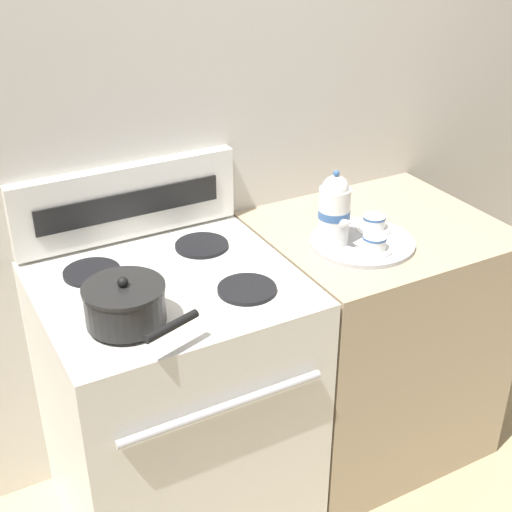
# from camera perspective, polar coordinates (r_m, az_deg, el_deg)

# --- Properties ---
(ground_plane) EXTENTS (6.00, 6.00, 0.00)m
(ground_plane) POSITION_cam_1_polar(r_m,az_deg,el_deg) (2.72, 1.88, -16.35)
(ground_plane) COLOR tan
(wall_back) EXTENTS (6.00, 0.05, 2.20)m
(wall_back) POSITION_cam_1_polar(r_m,az_deg,el_deg) (2.39, -2.09, 8.46)
(wall_back) COLOR beige
(wall_back) RESTS_ON ground
(stove) EXTENTS (0.73, 0.69, 0.90)m
(stove) POSITION_cam_1_polar(r_m,az_deg,el_deg) (2.30, -6.40, -11.63)
(stove) COLOR silver
(stove) RESTS_ON ground
(control_panel) EXTENTS (0.72, 0.05, 0.23)m
(control_panel) POSITION_cam_1_polar(r_m,az_deg,el_deg) (2.24, -10.27, 4.29)
(control_panel) COLOR silver
(control_panel) RESTS_ON stove
(side_counter) EXTENTS (0.76, 0.67, 0.89)m
(side_counter) POSITION_cam_1_polar(r_m,az_deg,el_deg) (2.60, 9.13, -6.44)
(side_counter) COLOR tan
(side_counter) RESTS_ON ground
(saucepan) EXTENTS (0.24, 0.31, 0.13)m
(saucepan) POSITION_cam_1_polar(r_m,az_deg,el_deg) (1.84, -10.39, -3.80)
(saucepan) COLOR black
(saucepan) RESTS_ON stove
(serving_tray) EXTENTS (0.33, 0.33, 0.01)m
(serving_tray) POSITION_cam_1_polar(r_m,az_deg,el_deg) (2.25, 8.49, 1.10)
(serving_tray) COLOR #B2B2B7
(serving_tray) RESTS_ON side_counter
(teapot) EXTENTS (0.10, 0.16, 0.24)m
(teapot) POSITION_cam_1_polar(r_m,az_deg,el_deg) (2.18, 6.30, 3.71)
(teapot) COLOR white
(teapot) RESTS_ON serving_tray
(teacup_left) EXTENTS (0.11, 0.11, 0.05)m
(teacup_left) POSITION_cam_1_polar(r_m,az_deg,el_deg) (2.31, 9.41, 2.62)
(teacup_left) COLOR white
(teacup_left) RESTS_ON serving_tray
(teacup_right) EXTENTS (0.11, 0.11, 0.05)m
(teacup_right) POSITION_cam_1_polar(r_m,az_deg,el_deg) (2.18, 9.44, 1.00)
(teacup_right) COLOR white
(teacup_right) RESTS_ON serving_tray
(creamer_jug) EXTENTS (0.06, 0.06, 0.07)m
(creamer_jug) POSITION_cam_1_polar(r_m,az_deg,el_deg) (2.29, 6.08, 3.00)
(creamer_jug) COLOR white
(creamer_jug) RESTS_ON serving_tray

